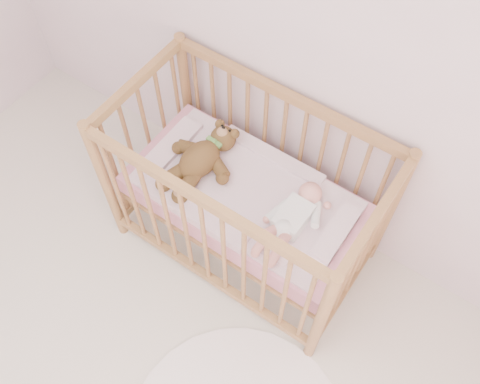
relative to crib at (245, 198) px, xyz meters
The scene contains 6 objects.
wall_back 0.94m from the crib, 86.10° to the left, with size 4.00×0.02×2.70m, color silver.
crib is the anchor object (origin of this frame).
mattress 0.01m from the crib, ahead, with size 1.22×0.62×0.13m, color pink.
blanket 0.06m from the crib, ahead, with size 1.10×0.58×0.06m, color pink, non-canonical shape.
baby 0.32m from the crib, ahead, with size 0.25×0.53×0.13m, color white, non-canonical shape.
teddy_bear 0.31m from the crib, behind, with size 0.38×0.55×0.15m, color brown, non-canonical shape.
Camera 1 is at (0.78, 0.38, 2.86)m, focal length 40.00 mm.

